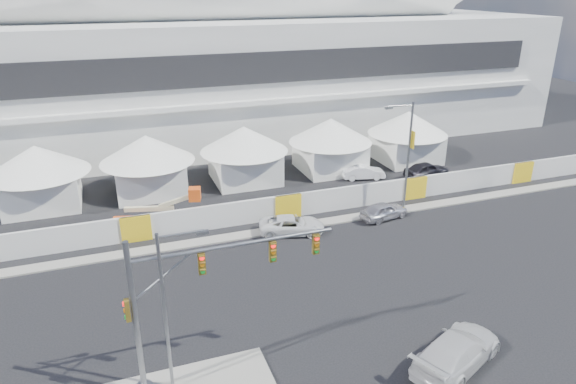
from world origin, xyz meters
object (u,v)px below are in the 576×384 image
object	(u,v)px
streetlight_median	(169,303)
streetlight_curb	(407,150)
pickup_near	(457,351)
lot_car_a	(363,172)
boom_lift	(144,220)
sedan_silver	(384,211)
lot_car_b	(427,170)
traffic_mast	(179,306)
pickup_curb	(292,225)

from	to	relation	value
streetlight_median	streetlight_curb	bearing A→B (deg)	34.39
pickup_near	streetlight_curb	xyz separation A→B (m)	(7.52, 17.44, 4.51)
lot_car_a	boom_lift	xyz separation A→B (m)	(-21.34, -4.51, 0.26)
sedan_silver	streetlight_median	world-z (taller)	streetlight_median
sedan_silver	lot_car_b	size ratio (longest dim) A/B	0.89
traffic_mast	boom_lift	bearing A→B (deg)	90.94
traffic_mast	streetlight_median	bearing A→B (deg)	-159.32
boom_lift	streetlight_median	bearing A→B (deg)	-75.57
pickup_curb	traffic_mast	size ratio (longest dim) A/B	0.51
boom_lift	traffic_mast	bearing A→B (deg)	-74.11
pickup_near	boom_lift	xyz separation A→B (m)	(-13.29, 20.87, 0.08)
streetlight_median	pickup_curb	bearing A→B (deg)	51.52
streetlight_median	boom_lift	distance (m)	18.21
sedan_silver	lot_car_b	distance (m)	11.25
lot_car_b	traffic_mast	distance (m)	34.08
pickup_curb	lot_car_a	size ratio (longest dim) A/B	1.19
sedan_silver	traffic_mast	xyz separation A→B (m)	(-18.32, -13.30, 3.78)
pickup_curb	pickup_near	world-z (taller)	pickup_near
sedan_silver	lot_car_a	world-z (taller)	sedan_silver
sedan_silver	lot_car_a	distance (m)	9.24
sedan_silver	lot_car_b	world-z (taller)	lot_car_b
streetlight_curb	pickup_near	bearing A→B (deg)	-113.33
pickup_curb	lot_car_b	bearing A→B (deg)	-51.97
streetlight_curb	lot_car_a	bearing A→B (deg)	86.21
lot_car_b	traffic_mast	xyz separation A→B (m)	(-27.10, -20.33, 3.69)
sedan_silver	traffic_mast	distance (m)	22.95
sedan_silver	streetlight_median	size ratio (longest dim) A/B	0.51
streetlight_median	lot_car_a	bearing A→B (deg)	46.05
pickup_curb	streetlight_median	world-z (taller)	streetlight_median
pickup_curb	traffic_mast	world-z (taller)	traffic_mast
traffic_mast	pickup_curb	bearing A→B (deg)	52.35
pickup_near	streetlight_curb	bearing A→B (deg)	-47.57
pickup_near	lot_car_a	world-z (taller)	pickup_near
streetlight_curb	boom_lift	xyz separation A→B (m)	(-20.82, 3.43, -4.44)
lot_car_a	traffic_mast	bearing A→B (deg)	149.24
pickup_near	streetlight_median	distance (m)	14.36
pickup_curb	lot_car_a	xyz separation A→B (m)	(10.73, 8.75, -0.00)
streetlight_curb	sedan_silver	bearing A→B (deg)	-158.19
lot_car_a	boom_lift	world-z (taller)	boom_lift
pickup_near	streetlight_curb	world-z (taller)	streetlight_curb
pickup_curb	pickup_near	xyz separation A→B (m)	(2.68, -16.64, 0.18)
traffic_mast	boom_lift	size ratio (longest dim) A/B	1.36
pickup_curb	lot_car_b	distance (m)	18.16
sedan_silver	lot_car_a	size ratio (longest dim) A/B	0.99
lot_car_a	streetlight_curb	xyz separation A→B (m)	(-0.53, -7.94, 4.69)
pickup_curb	lot_car_a	distance (m)	13.84
lot_car_a	streetlight_median	xyz separation A→B (m)	(-21.50, -22.30, 4.13)
lot_car_a	streetlight_median	bearing A→B (deg)	148.85
pickup_near	streetlight_median	bearing A→B (deg)	52.86
pickup_near	traffic_mast	world-z (taller)	traffic_mast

